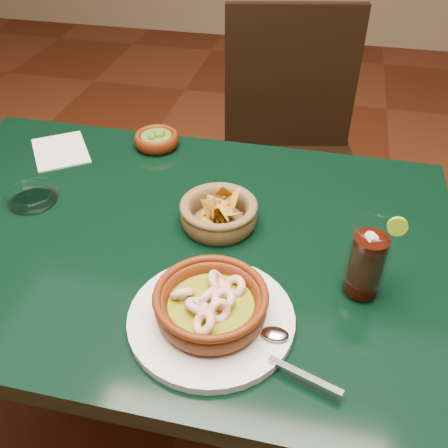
% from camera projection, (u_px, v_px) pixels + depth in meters
% --- Properties ---
extents(ground, '(7.00, 7.00, 0.00)m').
position_uv_depth(ground, '(180.00, 423.00, 1.50)').
color(ground, '#471C0C').
rests_on(ground, ground).
extents(dining_table, '(1.20, 0.80, 0.75)m').
position_uv_depth(dining_table, '(164.00, 266.00, 1.10)').
color(dining_table, black).
rests_on(dining_table, ground).
extents(dining_chair, '(0.54, 0.54, 0.99)m').
position_uv_depth(dining_chair, '(289.00, 155.00, 1.67)').
color(dining_chair, black).
rests_on(dining_chair, ground).
extents(shrimp_plate, '(0.36, 0.28, 0.08)m').
position_uv_depth(shrimp_plate, '(211.00, 308.00, 0.82)').
color(shrimp_plate, silver).
rests_on(shrimp_plate, dining_table).
extents(chip_basket, '(0.19, 0.19, 0.12)m').
position_uv_depth(chip_basket, '(219.00, 213.00, 1.03)').
color(chip_basket, brown).
rests_on(chip_basket, dining_table).
extents(guacamole_ramekin, '(0.13, 0.13, 0.05)m').
position_uv_depth(guacamole_ramekin, '(157.00, 139.00, 1.29)').
color(guacamole_ramekin, '#4C1A06').
rests_on(guacamole_ramekin, dining_table).
extents(cola_drink, '(0.15, 0.15, 0.17)m').
position_uv_depth(cola_drink, '(367.00, 261.00, 0.85)').
color(cola_drink, white).
rests_on(cola_drink, dining_table).
extents(glass_ashtray, '(0.13, 0.13, 0.03)m').
position_uv_depth(glass_ashtray, '(32.00, 196.00, 1.11)').
color(glass_ashtray, white).
rests_on(glass_ashtray, dining_table).
extents(paper_menu, '(0.20, 0.21, 0.00)m').
position_uv_depth(paper_menu, '(60.00, 151.00, 1.29)').
color(paper_menu, beige).
rests_on(paper_menu, dining_table).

